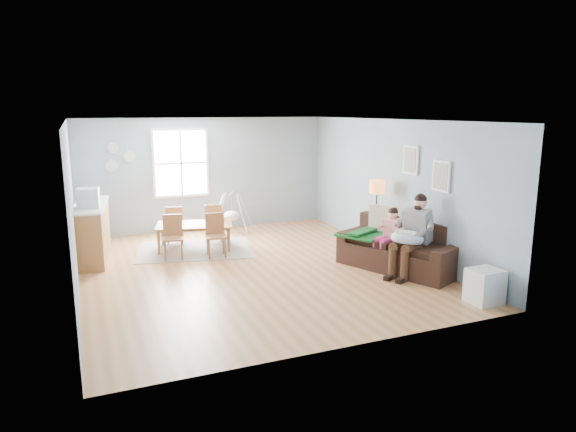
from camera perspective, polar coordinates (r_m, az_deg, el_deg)
name	(u,v)px	position (r m, az deg, el deg)	size (l,w,h in m)	color
room	(251,136)	(9.14, -4.13, 8.81)	(8.40, 9.40, 3.90)	#A66E3A
window	(181,163)	(12.40, -11.82, 5.79)	(1.32, 0.08, 1.62)	white
pictures	(425,168)	(9.66, 15.02, 5.20)	(0.05, 1.34, 0.74)	white
wall_plates	(118,157)	(12.21, -18.37, 6.20)	(0.67, 0.02, 0.66)	#9FB3BF
sofa	(400,252)	(9.68, 12.38, -3.96)	(1.71, 2.37, 0.88)	black
green_throw	(366,233)	(9.94, 8.65, -1.93)	(0.99, 0.82, 0.04)	#166229
beige_pillow	(382,220)	(10.04, 10.46, -0.39)	(0.15, 0.53, 0.53)	#B7AD8C
father	(413,232)	(9.30, 13.68, -1.79)	(1.08, 0.79, 1.43)	gray
nursing_pillow	(407,238)	(9.18, 13.11, -2.44)	(0.57, 0.57, 0.16)	#A3B6CC
infant	(406,233)	(9.17, 12.93, -1.90)	(0.30, 0.37, 0.14)	white
toddler	(389,228)	(9.61, 11.20, -1.31)	(0.61, 0.45, 0.91)	silver
floor_lamp	(377,193)	(10.49, 9.84, 2.54)	(0.30, 0.30, 1.50)	black
storage_cube	(484,286)	(8.38, 20.97, -7.29)	(0.49, 0.44, 0.53)	silver
rug	(195,249)	(10.97, -10.27, -3.66)	(2.31, 1.76, 0.01)	gray
dining_table	(195,237)	(10.90, -10.32, -2.31)	(1.56, 0.87, 0.55)	brown
chair_sw	(173,234)	(10.31, -12.67, -1.99)	(0.46, 0.46, 0.87)	#935732
chair_se	(216,232)	(10.30, -8.06, -1.82)	(0.44, 0.44, 0.87)	#935732
chair_nw	(175,223)	(11.43, -12.47, -0.74)	(0.46, 0.46, 0.84)	#935732
chair_ne	(213,221)	(11.42, -8.29, -0.53)	(0.46, 0.46, 0.86)	#935732
counter	(92,231)	(10.72, -20.95, -1.59)	(0.81, 2.02, 1.10)	brown
monitor	(88,198)	(10.22, -21.34, 1.90)	(0.43, 0.41, 0.36)	silver
baby_swing	(231,215)	(12.27, -6.30, 0.10)	(1.24, 1.25, 0.95)	silver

